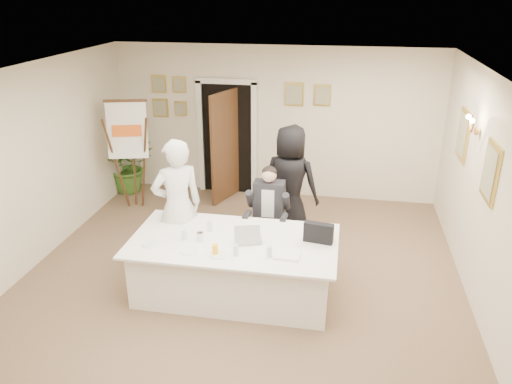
{
  "coord_description": "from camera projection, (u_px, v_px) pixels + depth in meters",
  "views": [
    {
      "loc": [
        1.27,
        -5.43,
        3.75
      ],
      "look_at": [
        0.17,
        0.6,
        1.21
      ],
      "focal_mm": 35.0,
      "sensor_mm": 36.0,
      "label": 1
    }
  ],
  "objects": [
    {
      "name": "floor",
      "position": [
        235.0,
        293.0,
        6.58
      ],
      "size": [
        7.0,
        7.0,
        0.0
      ],
      "primitive_type": "plane",
      "color": "brown",
      "rests_on": "ground"
    },
    {
      "name": "ceiling",
      "position": [
        231.0,
        79.0,
        5.51
      ],
      "size": [
        6.0,
        7.0,
        0.02
      ],
      "primitive_type": "cube",
      "color": "white",
      "rests_on": "wall_back"
    },
    {
      "name": "wall_back",
      "position": [
        275.0,
        123.0,
        9.23
      ],
      "size": [
        6.0,
        0.1,
        2.8
      ],
      "primitive_type": "cube",
      "color": "beige",
      "rests_on": "floor"
    },
    {
      "name": "wall_left",
      "position": [
        10.0,
        179.0,
        6.54
      ],
      "size": [
        0.1,
        7.0,
        2.8
      ],
      "primitive_type": "cube",
      "color": "beige",
      "rests_on": "floor"
    },
    {
      "name": "wall_right",
      "position": [
        496.0,
        214.0,
        5.55
      ],
      "size": [
        0.1,
        7.0,
        2.8
      ],
      "primitive_type": "cube",
      "color": "beige",
      "rests_on": "floor"
    },
    {
      "name": "doorway",
      "position": [
        227.0,
        142.0,
        9.35
      ],
      "size": [
        1.14,
        0.86,
        2.2
      ],
      "color": "black",
      "rests_on": "floor"
    },
    {
      "name": "pictures_back_wall",
      "position": [
        232.0,
        98.0,
        9.16
      ],
      "size": [
        3.4,
        0.06,
        0.8
      ],
      "primitive_type": null,
      "color": "gold",
      "rests_on": "wall_back"
    },
    {
      "name": "pictures_right_wall",
      "position": [
        475.0,
        151.0,
        6.51
      ],
      "size": [
        0.06,
        2.2,
        0.8
      ],
      "primitive_type": null,
      "color": "gold",
      "rests_on": "wall_right"
    },
    {
      "name": "wall_sconce",
      "position": [
        473.0,
        125.0,
        6.39
      ],
      "size": [
        0.2,
        0.3,
        0.24
      ],
      "primitive_type": null,
      "color": "#B9803B",
      "rests_on": "wall_right"
    },
    {
      "name": "conference_table",
      "position": [
        234.0,
        266.0,
        6.46
      ],
      "size": [
        2.62,
        1.4,
        0.78
      ],
      "color": "white",
      "rests_on": "floor"
    },
    {
      "name": "seated_man",
      "position": [
        268.0,
        212.0,
        7.25
      ],
      "size": [
        0.72,
        0.75,
        1.41
      ],
      "primitive_type": null,
      "rotation": [
        0.0,
        0.0,
        -0.19
      ],
      "color": "black",
      "rests_on": "floor"
    },
    {
      "name": "flip_chart",
      "position": [
        131.0,
        160.0,
        8.79
      ],
      "size": [
        0.71,
        0.51,
        1.95
      ],
      "color": "#3E2413",
      "rests_on": "floor"
    },
    {
      "name": "standing_man",
      "position": [
        178.0,
        206.0,
        6.82
      ],
      "size": [
        0.84,
        0.77,
        1.92
      ],
      "primitive_type": "imported",
      "rotation": [
        0.0,
        0.0,
        3.74
      ],
      "color": "silver",
      "rests_on": "floor"
    },
    {
      "name": "standing_woman",
      "position": [
        290.0,
        183.0,
        7.72
      ],
      "size": [
        1.01,
        0.77,
        1.84
      ],
      "primitive_type": "imported",
      "rotation": [
        0.0,
        0.0,
        2.92
      ],
      "color": "black",
      "rests_on": "floor"
    },
    {
      "name": "potted_palm",
      "position": [
        129.0,
        165.0,
        9.68
      ],
      "size": [
        1.25,
        1.23,
        1.05
      ],
      "primitive_type": "imported",
      "rotation": [
        0.0,
        0.0,
        0.7
      ],
      "color": "#396622",
      "rests_on": "floor"
    },
    {
      "name": "laptop",
      "position": [
        249.0,
        231.0,
        6.24
      ],
      "size": [
        0.4,
        0.42,
        0.28
      ],
      "primitive_type": null,
      "rotation": [
        0.0,
        0.0,
        0.28
      ],
      "color": "#B7BABC",
      "rests_on": "conference_table"
    },
    {
      "name": "laptop_bag",
      "position": [
        318.0,
        233.0,
        6.21
      ],
      "size": [
        0.38,
        0.16,
        0.26
      ],
      "primitive_type": "cube",
      "rotation": [
        0.0,
        0.0,
        -0.16
      ],
      "color": "black",
      "rests_on": "conference_table"
    },
    {
      "name": "paper_stack",
      "position": [
        287.0,
        256.0,
        5.91
      ],
      "size": [
        0.32,
        0.23,
        0.03
      ],
      "primitive_type": "cube",
      "rotation": [
        0.0,
        0.0,
        -0.05
      ],
      "color": "white",
      "rests_on": "conference_table"
    },
    {
      "name": "plate_left",
      "position": [
        151.0,
        244.0,
        6.2
      ],
      "size": [
        0.25,
        0.25,
        0.01
      ],
      "primitive_type": "cylinder",
      "rotation": [
        0.0,
        0.0,
        0.14
      ],
      "color": "white",
      "rests_on": "conference_table"
    },
    {
      "name": "plate_mid",
      "position": [
        189.0,
        251.0,
        6.03
      ],
      "size": [
        0.23,
        0.23,
        0.01
      ],
      "primitive_type": "cylinder",
      "rotation": [
        0.0,
        0.0,
        -0.07
      ],
      "color": "white",
      "rests_on": "conference_table"
    },
    {
      "name": "plate_near",
      "position": [
        218.0,
        255.0,
        5.94
      ],
      "size": [
        0.24,
        0.24,
        0.01
      ],
      "primitive_type": "cylinder",
      "rotation": [
        0.0,
        0.0,
        -0.15
      ],
      "color": "white",
      "rests_on": "conference_table"
    },
    {
      "name": "glass_a",
      "position": [
        184.0,
        235.0,
        6.29
      ],
      "size": [
        0.07,
        0.07,
        0.14
      ],
      "primitive_type": "cylinder",
      "rotation": [
        0.0,
        0.0,
        -0.04
      ],
      "color": "silver",
      "rests_on": "conference_table"
    },
    {
      "name": "glass_b",
      "position": [
        236.0,
        250.0,
        5.92
      ],
      "size": [
        0.08,
        0.08,
        0.14
      ],
      "primitive_type": "cylinder",
      "rotation": [
        0.0,
        0.0,
        0.26
      ],
      "color": "silver",
      "rests_on": "conference_table"
    },
    {
      "name": "glass_c",
      "position": [
        269.0,
        252.0,
        5.89
      ],
      "size": [
        0.08,
        0.08,
        0.14
      ],
      "primitive_type": "cylinder",
      "rotation": [
        0.0,
        0.0,
        -0.18
      ],
      "color": "silver",
      "rests_on": "conference_table"
    },
    {
      "name": "glass_d",
      "position": [
        210.0,
        226.0,
        6.52
      ],
      "size": [
        0.08,
        0.08,
        0.14
      ],
      "primitive_type": "cylinder",
      "rotation": [
        0.0,
        0.0,
        -0.16
      ],
      "color": "silver",
      "rests_on": "conference_table"
    },
    {
      "name": "oj_glass",
      "position": [
        215.0,
        250.0,
        5.94
      ],
      "size": [
        0.09,
        0.09,
        0.13
      ],
      "primitive_type": "cylinder",
      "rotation": [
        0.0,
        0.0,
        -0.24
      ],
      "color": "yellow",
      "rests_on": "conference_table"
    },
    {
      "name": "steel_jug",
      "position": [
        200.0,
        236.0,
        6.28
      ],
      "size": [
        0.11,
        0.11,
        0.11
      ],
      "primitive_type": "cylinder",
      "rotation": [
        0.0,
        0.0,
        0.33
      ],
      "color": "silver",
      "rests_on": "conference_table"
    }
  ]
}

